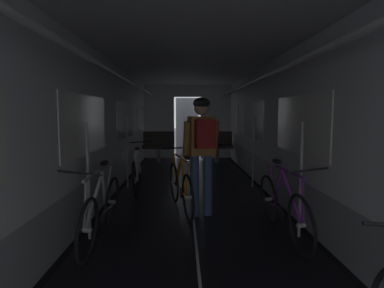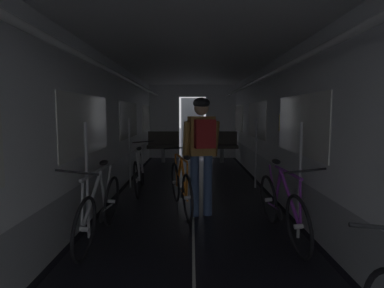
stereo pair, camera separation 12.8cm
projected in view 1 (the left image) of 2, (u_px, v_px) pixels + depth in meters
train_car_shell at (192, 101)px, 5.16m from camera, size 3.14×12.34×2.57m
bench_seat_far_left at (159, 144)px, 9.70m from camera, size 0.98×0.51×0.95m
bench_seat_far_right at (217, 144)px, 9.75m from camera, size 0.98×0.51×0.95m
bicycle_silver at (101, 210)px, 3.68m from camera, size 0.44×1.69×0.95m
bicycle_purple at (283, 206)px, 3.82m from camera, size 0.44×1.69×0.95m
bicycle_white at (137, 172)px, 6.02m from camera, size 0.44×1.69×0.95m
person_cyclist_aisle at (202, 143)px, 4.55m from camera, size 0.56×0.46×1.73m
bicycle_orange_in_aisle at (181, 186)px, 4.87m from camera, size 0.52×1.66×0.94m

